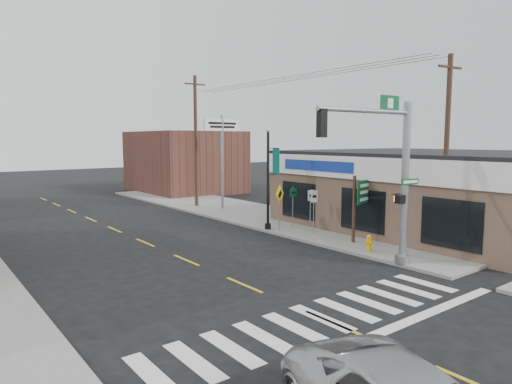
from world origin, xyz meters
TOP-DOWN VIEW (x-y plane):
  - ground at (0.00, 0.00)m, footprint 140.00×140.00m
  - sidewalk_right at (9.00, 13.00)m, footprint 6.00×38.00m
  - center_line at (0.00, 8.00)m, footprint 0.12×56.00m
  - crosswalk at (0.00, 0.40)m, footprint 11.00×2.20m
  - thrift_store at (14.50, 6.00)m, footprint 12.00×14.00m
  - bldg_distant_right at (12.00, 30.00)m, footprint 8.00×10.00m
  - traffic_signal_pole at (5.45, 2.14)m, footprint 4.99×0.38m
  - guide_sign at (8.20, 5.64)m, footprint 1.77×0.14m
  - fire_hydrant at (6.66, 4.11)m, footprint 0.23×0.23m
  - ped_crossing_sign at (6.44, 9.72)m, footprint 0.93×0.07m
  - lamp_post at (6.36, 10.51)m, footprint 0.70×0.55m
  - dance_center_sign at (8.49, 18.23)m, footprint 3.01×0.19m
  - bare_tree at (9.83, 4.48)m, footprint 2.37×2.37m
  - shrub_front at (10.89, 3.48)m, footprint 1.24×1.24m
  - shrub_back at (9.57, 9.05)m, footprint 1.02×1.02m
  - utility_pole_near at (9.29, 2.32)m, footprint 1.43×0.22m
  - utility_pole_far at (7.69, 20.39)m, footprint 1.60×0.24m

SIDE VIEW (x-z plane):
  - ground at x=0.00m, z-range 0.00..0.00m
  - center_line at x=0.00m, z-range 0.00..0.01m
  - crosswalk at x=0.00m, z-range 0.00..0.01m
  - sidewalk_right at x=9.00m, z-range 0.00..0.13m
  - shrub_back at x=9.57m, z-range 0.13..0.89m
  - fire_hydrant at x=6.66m, z-range 0.16..0.88m
  - shrub_front at x=10.89m, z-range 0.13..1.06m
  - ped_crossing_sign at x=6.44m, z-range 0.60..3.00m
  - thrift_store at x=14.50m, z-range 0.00..4.00m
  - guide_sign at x=8.20m, z-range 0.57..3.66m
  - bldg_distant_right at x=12.00m, z-range 0.00..5.60m
  - lamp_post at x=6.36m, z-range 0.56..5.94m
  - bare_tree at x=9.83m, z-range 1.49..6.22m
  - traffic_signal_pole at x=5.45m, z-range 0.73..7.05m
  - utility_pole_near at x=9.29m, z-range 0.24..8.48m
  - utility_pole_far at x=7.69m, z-range 0.25..9.44m
  - dance_center_sign at x=8.49m, z-range 1.78..8.19m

